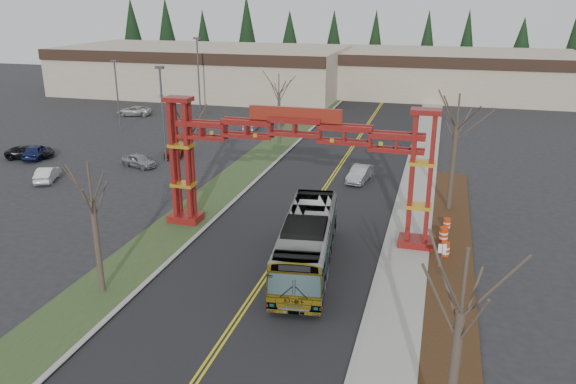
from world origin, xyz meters
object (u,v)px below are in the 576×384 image
(light_pole_near, at_px, (162,107))
(light_pole_mid, at_px, (117,91))
(street_sign, at_px, (442,253))
(parked_car_near_a, at_px, (139,161))
(parked_car_near_b, at_px, (47,174))
(parked_car_mid_a, at_px, (175,149))
(light_pole_far, at_px, (198,69))
(retail_building_east, at_px, (453,74))
(barrel_mid, at_px, (444,235))
(transit_bus, at_px, (307,243))
(silver_sedan, at_px, (360,174))
(parked_car_near_c, at_px, (30,152))
(bare_tree_right_near, at_px, (461,313))
(bare_tree_median_mid, at_px, (189,136))
(gateway_arch, at_px, (295,148))
(bare_tree_median_near, at_px, (92,201))
(parked_car_far_a, at_px, (251,125))
(bare_tree_right_far, at_px, (457,127))
(retail_building_west, at_px, (204,70))
(parked_car_far_b, at_px, (134,111))
(barrel_north, at_px, (447,225))
(bare_tree_median_far, at_px, (279,93))
(parked_car_mid_b, at_px, (36,151))
(barrel_south, at_px, (445,250))

(light_pole_near, height_order, light_pole_mid, light_pole_near)
(street_sign, bearing_deg, parked_car_near_a, 151.48)
(parked_car_near_b, xyz_separation_m, parked_car_mid_a, (6.88, 10.67, -0.01))
(parked_car_near_b, xyz_separation_m, light_pole_far, (-0.58, 33.67, 5.16))
(retail_building_east, distance_m, light_pole_mid, 53.58)
(parked_car_near_a, relative_size, barrel_mid, 3.47)
(transit_bus, distance_m, silver_sedan, 17.37)
(parked_car_near_c, height_order, bare_tree_right_near, bare_tree_right_near)
(retail_building_east, height_order, silver_sedan, retail_building_east)
(bare_tree_median_mid, bearing_deg, light_pole_mid, 131.01)
(silver_sedan, distance_m, parked_car_mid_a, 19.59)
(street_sign, bearing_deg, light_pole_mid, 143.51)
(gateway_arch, height_order, street_sign, gateway_arch)
(retail_building_east, relative_size, light_pole_far, 3.80)
(gateway_arch, relative_size, bare_tree_median_near, 2.48)
(light_pole_near, relative_size, barrel_mid, 8.81)
(parked_car_near_b, height_order, parked_car_far_a, parked_car_far_a)
(bare_tree_right_far, xyz_separation_m, barrel_mid, (-0.31, -6.35, -5.84))
(light_pole_near, bearing_deg, retail_building_west, 108.41)
(parked_car_near_c, relative_size, street_sign, 2.27)
(parked_car_far_b, height_order, light_pole_mid, light_pole_mid)
(parked_car_mid_a, xyz_separation_m, parked_car_far_b, (-14.49, 17.02, 0.02))
(barrel_north, bearing_deg, bare_tree_median_mid, -173.41)
(parked_car_mid_a, xyz_separation_m, bare_tree_median_far, (8.78, 7.46, 4.89))
(parked_car_near_b, distance_m, barrel_north, 33.62)
(parked_car_far_a, distance_m, bare_tree_right_near, 52.36)
(parked_car_near_b, distance_m, light_pole_mid, 19.40)
(retail_building_east, relative_size, parked_car_mid_b, 9.07)
(parked_car_near_a, bearing_deg, gateway_arch, -104.63)
(parked_car_far_a, bearing_deg, bare_tree_right_far, 132.04)
(light_pole_mid, bearing_deg, retail_building_east, 45.22)
(parked_car_far_a, bearing_deg, parked_car_mid_b, 41.71)
(retail_building_east, relative_size, transit_bus, 3.25)
(bare_tree_median_mid, height_order, bare_tree_right_far, bare_tree_right_far)
(bare_tree_right_far, bearing_deg, bare_tree_right_near, -90.00)
(parked_car_near_c, xyz_separation_m, bare_tree_median_near, (22.14, -21.72, 4.61))
(barrel_south, bearing_deg, retail_building_east, 89.84)
(parked_car_near_c, relative_size, parked_car_far_b, 0.99)
(bare_tree_median_mid, bearing_deg, bare_tree_median_far, 90.00)
(silver_sedan, distance_m, bare_tree_median_far, 15.91)
(parked_car_mid_b, xyz_separation_m, bare_tree_median_mid, (21.52, -10.16, 5.29))
(parked_car_near_a, relative_size, parked_car_mid_b, 0.86)
(gateway_arch, distance_m, parked_car_mid_b, 32.08)
(light_pole_mid, bearing_deg, parked_car_mid_b, -98.09)
(bare_tree_median_far, bearing_deg, barrel_south, -54.10)
(retail_building_west, distance_m, parked_car_near_b, 49.04)
(parked_car_mid_a, distance_m, light_pole_near, 5.14)
(parked_car_near_a, xyz_separation_m, light_pole_mid, (-9.56, 12.52, 4.22))
(parked_car_far_a, relative_size, bare_tree_right_near, 0.47)
(bare_tree_right_far, distance_m, light_pole_near, 27.45)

